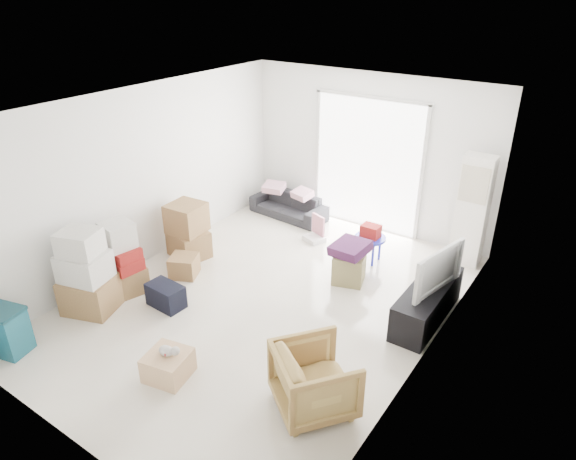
% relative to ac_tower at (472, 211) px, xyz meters
% --- Properties ---
extents(room_shell, '(4.98, 6.48, 3.18)m').
position_rel_ac_tower_xyz_m(room_shell, '(-1.95, -2.65, 0.48)').
color(room_shell, white).
rests_on(room_shell, ground).
extents(sliding_door, '(2.10, 0.04, 2.33)m').
position_rel_ac_tower_xyz_m(sliding_door, '(-1.95, 0.33, 0.37)').
color(sliding_door, white).
rests_on(sliding_door, room_shell).
extents(ac_tower, '(0.45, 0.30, 1.75)m').
position_rel_ac_tower_xyz_m(ac_tower, '(0.00, 0.00, 0.00)').
color(ac_tower, white).
rests_on(ac_tower, room_shell).
extents(tv_console, '(0.44, 1.47, 0.49)m').
position_rel_ac_tower_xyz_m(tv_console, '(0.05, -1.80, -0.63)').
color(tv_console, black).
rests_on(tv_console, room_shell).
extents(television, '(0.78, 1.10, 0.13)m').
position_rel_ac_tower_xyz_m(television, '(0.05, -1.80, -0.32)').
color(television, black).
rests_on(television, tv_console).
extents(sofa, '(1.51, 0.54, 0.58)m').
position_rel_ac_tower_xyz_m(sofa, '(-3.27, -0.15, -0.59)').
color(sofa, '#28282D').
rests_on(sofa, room_shell).
extents(pillow_left, '(0.43, 0.37, 0.12)m').
position_rel_ac_tower_xyz_m(pillow_left, '(-3.58, -0.17, -0.24)').
color(pillow_left, '#DDA1B2').
rests_on(pillow_left, sofa).
extents(pillow_right, '(0.46, 0.40, 0.13)m').
position_rel_ac_tower_xyz_m(pillow_right, '(-2.96, -0.15, -0.23)').
color(pillow_right, '#DDA1B2').
rests_on(pillow_right, sofa).
extents(armchair, '(1.05, 1.04, 0.79)m').
position_rel_ac_tower_xyz_m(armchair, '(-0.35, -3.94, -0.48)').
color(armchair, tan).
rests_on(armchair, room_shell).
extents(storage_bins, '(0.59, 0.48, 0.59)m').
position_rel_ac_tower_xyz_m(storage_bins, '(-3.85, -5.26, -0.58)').
color(storage_bins, '#135063').
rests_on(storage_bins, room_shell).
extents(box_stack_a, '(0.79, 0.72, 1.18)m').
position_rel_ac_tower_xyz_m(box_stack_a, '(-3.75, -4.15, -0.34)').
color(box_stack_a, olive).
rests_on(box_stack_a, room_shell).
extents(box_stack_b, '(0.66, 0.66, 1.07)m').
position_rel_ac_tower_xyz_m(box_stack_b, '(-3.75, -3.58, -0.41)').
color(box_stack_b, olive).
rests_on(box_stack_b, room_shell).
extents(box_stack_c, '(0.70, 0.63, 0.90)m').
position_rel_ac_tower_xyz_m(box_stack_c, '(-3.72, -2.31, -0.44)').
color(box_stack_c, olive).
rests_on(box_stack_c, room_shell).
extents(loose_box, '(0.51, 0.51, 0.32)m').
position_rel_ac_tower_xyz_m(loose_box, '(-3.36, -2.80, -0.71)').
color(loose_box, olive).
rests_on(loose_box, room_shell).
extents(duffel_bag, '(0.53, 0.33, 0.33)m').
position_rel_ac_tower_xyz_m(duffel_bag, '(-2.98, -3.52, -0.71)').
color(duffel_bag, black).
rests_on(duffel_bag, room_shell).
extents(ottoman, '(0.55, 0.55, 0.44)m').
position_rel_ac_tower_xyz_m(ottoman, '(-1.24, -1.54, -0.66)').
color(ottoman, olive).
rests_on(ottoman, room_shell).
extents(blanket, '(0.53, 0.53, 0.14)m').
position_rel_ac_tower_xyz_m(blanket, '(-1.24, -1.54, -0.37)').
color(blanket, '#481D49').
rests_on(blanket, ottoman).
extents(kids_table, '(0.49, 0.49, 0.62)m').
position_rel_ac_tower_xyz_m(kids_table, '(-1.26, -0.82, -0.44)').
color(kids_table, '#1F25BF').
rests_on(kids_table, room_shell).
extents(toy_walker, '(0.40, 0.38, 0.43)m').
position_rel_ac_tower_xyz_m(toy_walker, '(-2.33, -0.69, -0.76)').
color(toy_walker, silver).
rests_on(toy_walker, room_shell).
extents(wood_crate, '(0.54, 0.54, 0.30)m').
position_rel_ac_tower_xyz_m(wood_crate, '(-1.94, -4.48, -0.72)').
color(wood_crate, '#E1B581').
rests_on(wood_crate, room_shell).
extents(plush_bunny, '(0.26, 0.15, 0.13)m').
position_rel_ac_tower_xyz_m(plush_bunny, '(-1.91, -4.47, -0.51)').
color(plush_bunny, '#B2ADA8').
rests_on(plush_bunny, wood_crate).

